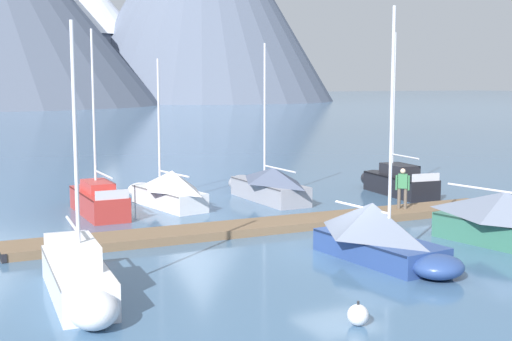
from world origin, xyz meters
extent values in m
plane|color=#426689|center=(0.00, 0.00, 0.00)|extent=(700.00, 700.00, 0.00)
cone|color=slate|center=(32.79, 193.71, 22.13)|extent=(71.44, 71.44, 44.25)
cube|color=brown|center=(0.00, 4.00, 0.15)|extent=(20.29, 2.38, 0.30)
cylinder|color=#38383D|center=(-0.02, 3.21, 0.12)|extent=(19.44, 0.74, 0.24)
cylinder|color=#38383D|center=(0.02, 4.79, 0.12)|extent=(19.44, 0.74, 0.24)
cube|color=black|center=(-10.04, 4.26, 0.15)|extent=(0.21, 1.95, 0.27)
cube|color=black|center=(10.04, 3.74, 0.15)|extent=(0.21, 1.95, 0.27)
cube|color=white|center=(-8.81, -1.12, 0.45)|extent=(1.69, 4.81, 0.91)
ellipsoid|color=white|center=(-9.01, -3.70, 0.45)|extent=(1.22, 1.37, 0.86)
cube|color=slate|center=(-8.81, -1.12, 0.87)|extent=(1.72, 4.72, 0.06)
cylinder|color=silver|center=(-8.84, -1.58, 3.97)|extent=(0.10, 0.10, 6.12)
cylinder|color=silver|center=(-8.76, -0.49, 1.80)|extent=(0.26, 2.19, 0.08)
cube|color=white|center=(-8.82, -1.24, 1.22)|extent=(1.09, 2.19, 0.63)
cube|color=silver|center=(-8.62, 1.15, 1.09)|extent=(1.19, 0.19, 0.36)
cube|color=#B2332D|center=(-5.45, 9.87, 0.49)|extent=(1.51, 4.58, 0.99)
ellipsoid|color=#B2332D|center=(-5.43, 12.52, 0.49)|extent=(1.27, 2.07, 0.94)
cube|color=#501614|center=(-5.45, 9.87, 0.95)|extent=(1.55, 4.49, 0.06)
cylinder|color=silver|center=(-5.45, 10.32, 4.36)|extent=(0.10, 0.10, 6.75)
cylinder|color=silver|center=(-5.46, 8.97, 1.82)|extent=(0.10, 2.70, 0.08)
cube|color=#C03A35|center=(-5.45, 9.99, 1.20)|extent=(1.05, 2.06, 0.42)
cube|color=silver|center=(-5.47, 7.67, 1.17)|extent=(1.33, 0.11, 0.36)
cube|color=silver|center=(-2.23, 10.21, 0.41)|extent=(2.14, 4.63, 0.83)
ellipsoid|color=silver|center=(-2.64, 12.74, 0.41)|extent=(1.52, 2.11, 0.78)
cube|color=slate|center=(-2.23, 10.21, 0.79)|extent=(2.16, 4.55, 0.06)
cylinder|color=silver|center=(-2.36, 11.00, 3.71)|extent=(0.10, 0.10, 5.76)
cylinder|color=silver|center=(-2.15, 9.73, 1.56)|extent=(0.49, 2.56, 0.08)
pyramid|color=silver|center=(-2.17, 9.88, 1.26)|extent=(2.24, 3.79, 0.86)
cube|color=navy|center=(0.45, -1.59, 0.36)|extent=(2.17, 4.59, 0.72)
ellipsoid|color=navy|center=(0.66, -4.07, 0.36)|extent=(1.65, 1.57, 0.68)
cube|color=#121D39|center=(0.45, -1.59, 0.68)|extent=(2.20, 4.50, 0.06)
cylinder|color=silver|center=(0.49, -2.03, 4.24)|extent=(0.10, 0.10, 7.05)
cylinder|color=silver|center=(0.38, -0.74, 1.54)|extent=(0.29, 2.60, 0.08)
pyramid|color=slate|center=(0.43, -1.26, 1.25)|extent=(2.34, 3.72, 1.06)
cube|color=#93939E|center=(2.60, 9.73, 0.45)|extent=(1.63, 5.10, 0.90)
ellipsoid|color=#93939E|center=(2.57, 12.58, 0.45)|extent=(1.36, 1.77, 0.85)
cube|color=#424247|center=(2.60, 9.73, 0.86)|extent=(1.67, 5.00, 0.06)
cylinder|color=silver|center=(2.59, 10.20, 4.12)|extent=(0.10, 0.10, 6.44)
cylinder|color=silver|center=(2.61, 8.77, 1.61)|extent=(0.11, 2.86, 0.08)
pyramid|color=#4C5670|center=(2.60, 9.35, 1.26)|extent=(1.87, 4.09, 0.72)
cylinder|color=silver|center=(5.32, -1.25, 1.85)|extent=(0.61, 3.34, 0.08)
pyramid|color=slate|center=(5.43, -1.93, 1.38)|extent=(2.57, 4.77, 0.97)
cube|color=black|center=(9.16, 8.27, 0.49)|extent=(2.10, 4.65, 0.97)
ellipsoid|color=black|center=(9.45, 10.79, 0.49)|extent=(1.54, 1.78, 0.92)
cube|color=black|center=(9.16, 8.27, 0.93)|extent=(2.13, 4.56, 0.06)
cylinder|color=silver|center=(9.25, 9.04, 4.47)|extent=(0.10, 0.10, 7.01)
cylinder|color=silver|center=(9.12, 7.89, 1.95)|extent=(0.34, 2.30, 0.08)
cube|color=black|center=(9.17, 8.38, 1.24)|extent=(1.34, 2.14, 0.54)
cube|color=silver|center=(8.91, 6.12, 1.15)|extent=(1.44, 0.26, 0.36)
cylinder|color=brown|center=(5.89, 3.84, 0.73)|extent=(0.14, 0.14, 0.86)
cylinder|color=brown|center=(5.69, 4.00, 0.73)|extent=(0.14, 0.14, 0.86)
cube|color=#387A4C|center=(5.79, 3.92, 1.46)|extent=(0.43, 0.41, 0.60)
sphere|color=beige|center=(5.79, 3.92, 1.88)|extent=(0.22, 0.22, 0.22)
cylinder|color=#387A4C|center=(5.98, 3.76, 1.39)|extent=(0.09, 0.09, 0.62)
cylinder|color=#387A4C|center=(5.59, 4.08, 1.39)|extent=(0.09, 0.09, 0.62)
sphere|color=white|center=(-3.56, -6.16, 0.25)|extent=(0.50, 0.50, 0.50)
cylinder|color=#262628|center=(-3.56, -6.16, 0.54)|extent=(0.06, 0.06, 0.08)
camera|label=1|loc=(-12.58, -18.77, 5.53)|focal=48.73mm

